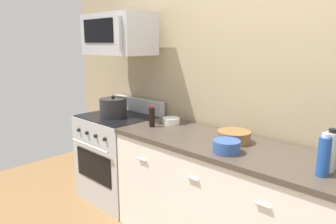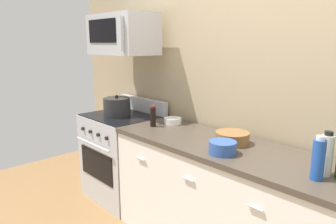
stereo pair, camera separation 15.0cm
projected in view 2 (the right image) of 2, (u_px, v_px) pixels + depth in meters
back_wall at (281, 86)px, 2.36m from camera, size 5.43×0.10×2.70m
counter_unit at (244, 211)px, 2.28m from camera, size 2.34×0.66×0.92m
range_oven at (123, 156)px, 3.38m from camera, size 0.76×0.69×1.07m
microwave at (123, 35)px, 3.13m from camera, size 0.74×0.44×0.40m
bottle_soda_blue at (318, 159)px, 1.71m from camera, size 0.07×0.07×0.25m
bottle_vinegar_white at (326, 155)px, 1.77m from camera, size 0.07×0.07×0.26m
bottle_soy_sauce_dark at (153, 117)px, 2.83m from camera, size 0.05×0.05×0.19m
bowl_wooden_salad at (232, 137)px, 2.36m from camera, size 0.26×0.26×0.09m
bowl_blue_mixing at (223, 147)px, 2.14m from camera, size 0.19×0.19×0.09m
bowl_white_ceramic at (173, 121)px, 2.94m from camera, size 0.16×0.16×0.06m
stockpot at (117, 107)px, 3.23m from camera, size 0.28×0.28×0.22m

